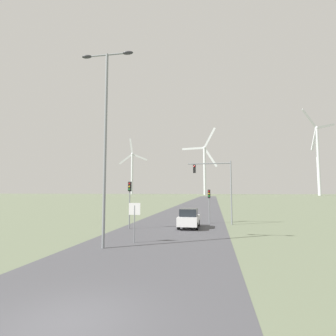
{
  "coord_description": "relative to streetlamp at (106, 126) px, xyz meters",
  "views": [
    {
      "loc": [
        3.88,
        -6.71,
        3.5
      ],
      "look_at": [
        0.0,
        15.36,
        5.47
      ],
      "focal_mm": 28.0,
      "sensor_mm": 36.0,
      "label": 1
    }
  ],
  "objects": [
    {
      "name": "ground_plane",
      "position": [
        2.87,
        -8.73,
        -7.6
      ],
      "size": [
        600.0,
        600.0,
        0.0
      ],
      "primitive_type": "plane",
      "color": "#667056"
    },
    {
      "name": "stop_sign_near",
      "position": [
        1.37,
        1.95,
        -5.72
      ],
      "size": [
        0.81,
        0.07,
        2.68
      ],
      "color": "gray",
      "rests_on": "ground"
    },
    {
      "name": "streetlamp",
      "position": [
        0.0,
        0.0,
        0.0
      ],
      "size": [
        3.53,
        0.32,
        12.46
      ],
      "color": "gray",
      "rests_on": "ground"
    },
    {
      "name": "traffic_light_mast_overhead",
      "position": [
        7.02,
        12.94,
        -2.87
      ],
      "size": [
        4.6,
        0.35,
        6.69
      ],
      "color": "gray",
      "rests_on": "ground"
    },
    {
      "name": "wind_turbine_left",
      "position": [
        -1.28,
        218.22,
        18.76
      ],
      "size": [
        31.41,
        2.62,
        60.08
      ],
      "color": "silver",
      "rests_on": "ground"
    },
    {
      "name": "traffic_light_post_near_right",
      "position": [
        6.2,
        13.65,
        -4.92
      ],
      "size": [
        0.28,
        0.34,
        3.65
      ],
      "color": "gray",
      "rests_on": "ground"
    },
    {
      "name": "road_surface",
      "position": [
        2.87,
        39.27,
        -7.6
      ],
      "size": [
        10.0,
        240.0,
        0.01
      ],
      "color": "#47474C",
      "rests_on": "ground"
    },
    {
      "name": "wind_turbine_center",
      "position": [
        84.97,
        198.91,
        23.69
      ],
      "size": [
        28.45,
        14.91,
        65.97
      ],
      "color": "silver",
      "rests_on": "ground"
    },
    {
      "name": "car_approaching",
      "position": [
        4.36,
        9.69,
        -6.69
      ],
      "size": [
        1.88,
        4.12,
        1.83
      ],
      "color": "white",
      "rests_on": "ground"
    },
    {
      "name": "traffic_light_post_near_left",
      "position": [
        -1.06,
        8.2,
        -4.41
      ],
      "size": [
        0.28,
        0.34,
        4.36
      ],
      "color": "gray",
      "rests_on": "ground"
    },
    {
      "name": "wind_turbine_far_left",
      "position": [
        -78.79,
        250.62,
        18.65
      ],
      "size": [
        29.52,
        7.25,
        59.69
      ],
      "color": "silver",
      "rests_on": "ground"
    }
  ]
}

